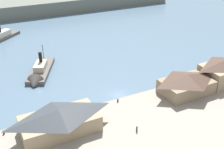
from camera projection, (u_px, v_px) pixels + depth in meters
ground_plane at (119, 95)px, 87.14m from camera, size 320.00×320.00×0.00m
quay_promenade at (160, 134)px, 69.38m from camera, size 110.00×36.00×1.20m
seawall_edge at (124, 99)px, 84.05m from camera, size 110.00×0.80×1.00m
ferry_shed_central_terminal at (60, 120)px, 68.07m from camera, size 19.23×10.28×6.38m
ferry_shed_customs_shed at (186, 84)px, 84.37m from camera, size 15.75×10.16×6.34m
pedestrian_near_east_shed at (137, 129)px, 68.94m from camera, size 0.41×0.41×1.66m
mooring_post_center_east at (118, 100)px, 81.11m from camera, size 0.44×0.44×0.90m
mooring_post_east at (4, 133)px, 68.13m from camera, size 0.44×0.44×0.90m
ferry_near_quay at (39, 74)px, 97.72m from camera, size 15.14×22.78×10.47m
far_headland at (36, 7)px, 172.74m from camera, size 180.00×24.00×8.00m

